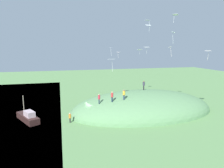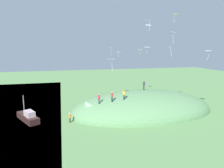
# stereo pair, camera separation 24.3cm
# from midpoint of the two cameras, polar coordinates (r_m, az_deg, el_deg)

# --- Properties ---
(ground_plane) EXTENTS (160.00, 160.00, 0.00)m
(ground_plane) POSITION_cam_midpoint_polar(r_m,az_deg,el_deg) (36.74, -5.27, -9.22)
(ground_plane) COLOR #618F53
(grass_hill) EXTENTS (28.21, 16.28, 7.94)m
(grass_hill) POSITION_cam_midpoint_polar(r_m,az_deg,el_deg) (40.35, 8.81, -7.52)
(grass_hill) COLOR #5F8E5C
(grass_hill) RESTS_ON ground_plane
(boat_on_lake) EXTENTS (4.37, 6.27, 4.13)m
(boat_on_lake) POSITION_cam_midpoint_polar(r_m,az_deg,el_deg) (37.19, -22.50, -8.60)
(boat_on_lake) COLOR #36201E
(boat_on_lake) RESTS_ON lake_water
(person_on_hilltop) EXTENTS (0.63, 0.63, 1.85)m
(person_on_hilltop) POSITION_cam_midpoint_polar(r_m,az_deg,el_deg) (40.45, 9.20, -0.07)
(person_on_hilltop) COLOR black
(person_on_hilltop) RESTS_ON grass_hill
(person_watching_kites) EXTENTS (0.47, 0.47, 1.77)m
(person_watching_kites) POSITION_cam_midpoint_polar(r_m,az_deg,el_deg) (34.33, -3.51, -3.83)
(person_watching_kites) COLOR #233045
(person_watching_kites) RESTS_ON grass_hill
(person_with_child) EXTENTS (0.55, 0.55, 1.81)m
(person_with_child) POSITION_cam_midpoint_polar(r_m,az_deg,el_deg) (34.16, 0.20, -3.25)
(person_with_child) COLOR #1C2D43
(person_with_child) RESTS_ON grass_hill
(person_near_shore) EXTENTS (0.60, 0.60, 1.79)m
(person_near_shore) POSITION_cam_midpoint_polar(r_m,az_deg,el_deg) (34.57, 3.58, -2.69)
(person_near_shore) COLOR #28374C
(person_near_shore) RESTS_ON grass_hill
(person_walking_path) EXTENTS (0.58, 0.58, 1.71)m
(person_walking_path) POSITION_cam_midpoint_polar(r_m,az_deg,el_deg) (34.20, -11.66, -8.98)
(person_walking_path) COLOR #2E332D
(person_walking_path) RESTS_ON ground_plane
(kite_0) EXTENTS (1.02, 1.12, 2.20)m
(kite_0) POSITION_cam_midpoint_polar(r_m,az_deg,el_deg) (39.32, 17.21, 13.64)
(kite_0) COLOR silver
(kite_1) EXTENTS (1.24, 1.01, 1.42)m
(kite_1) POSITION_cam_midpoint_polar(r_m,az_deg,el_deg) (43.02, 10.04, 10.19)
(kite_1) COLOR white
(kite_2) EXTENTS (0.91, 0.89, 1.11)m
(kite_2) POSITION_cam_midpoint_polar(r_m,az_deg,el_deg) (40.42, 2.06, 8.92)
(kite_2) COLOR silver
(kite_3) EXTENTS (0.80, 0.79, 1.71)m
(kite_3) POSITION_cam_midpoint_polar(r_m,az_deg,el_deg) (36.67, 16.46, 9.80)
(kite_3) COLOR #F4DDD1
(kite_4) EXTENTS (1.06, 1.09, 1.46)m
(kite_4) POSITION_cam_midpoint_polar(r_m,az_deg,el_deg) (39.35, 17.73, 18.13)
(kite_4) COLOR white
(kite_5) EXTENTS (0.95, 0.67, 1.20)m
(kite_5) POSITION_cam_midpoint_polar(r_m,az_deg,el_deg) (37.34, 10.42, 16.03)
(kite_5) COLOR silver
(kite_6) EXTENTS (1.22, 0.93, 1.31)m
(kite_6) POSITION_cam_midpoint_polar(r_m,az_deg,el_deg) (52.09, 8.06, 9.56)
(kite_6) COLOR silver
(kite_7) EXTENTS (1.20, 0.94, 2.07)m
(kite_7) POSITION_cam_midpoint_polar(r_m,az_deg,el_deg) (32.40, -0.11, 6.89)
(kite_7) COLOR white
(kite_8) EXTENTS (1.25, 1.25, 1.71)m
(kite_8) POSITION_cam_midpoint_polar(r_m,az_deg,el_deg) (39.35, 25.78, 8.37)
(kite_8) COLOR white
(kite_9) EXTENTS (0.70, 0.82, 1.79)m
(kite_9) POSITION_cam_midpoint_polar(r_m,az_deg,el_deg) (43.67, -0.10, 10.06)
(kite_9) COLOR white
(kite_10) EXTENTS (1.10, 0.95, 1.53)m
(kite_10) POSITION_cam_midpoint_polar(r_m,az_deg,el_deg) (38.92, 10.30, 17.29)
(kite_10) COLOR white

